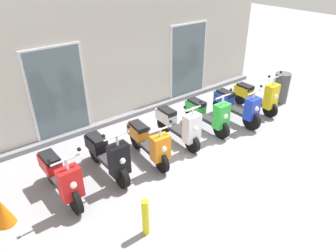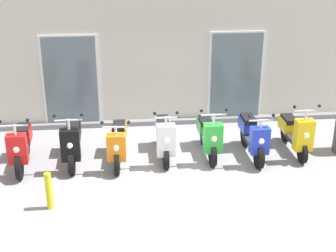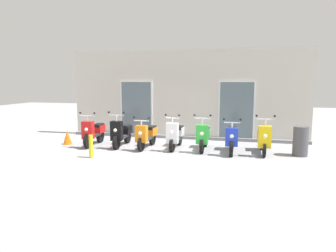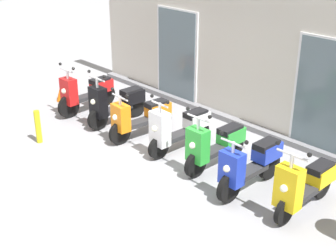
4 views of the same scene
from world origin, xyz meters
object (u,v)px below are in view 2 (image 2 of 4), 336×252
scooter_black (72,142)px  scooter_white (164,137)px  scooter_blue (253,136)px  curb_bollard (49,191)px  scooter_orange (118,142)px  scooter_red (21,145)px  scooter_yellow (295,132)px  scooter_green (209,135)px

scooter_black → scooter_white: bearing=2.0°
scooter_blue → curb_bollard: scooter_blue is taller
scooter_orange → curb_bollard: size_ratio=2.25×
scooter_red → scooter_blue: (4.86, 0.01, -0.01)m
scooter_white → scooter_yellow: 2.87m
scooter_black → scooter_white: (1.94, 0.07, 0.01)m
scooter_black → scooter_white: size_ratio=1.00×
scooter_yellow → scooter_black: bearing=-180.0°
scooter_orange → scooter_green: 1.95m
scooter_green → scooter_white: bearing=179.6°
scooter_red → curb_bollard: size_ratio=2.30×
curb_bollard → scooter_yellow: bearing=19.3°
scooter_white → scooter_blue: size_ratio=0.98×
scooter_white → scooter_yellow: size_ratio=1.03×
scooter_blue → scooter_yellow: 0.98m
scooter_black → scooter_orange: scooter_black is taller
scooter_white → scooter_yellow: scooter_yellow is taller
scooter_red → scooter_blue: bearing=0.1°
scooter_white → scooter_blue: 1.90m
scooter_red → scooter_blue: 4.86m
scooter_red → scooter_black: size_ratio=1.02×
scooter_red → curb_bollard: (0.75, -1.68, -0.14)m
scooter_blue → scooter_yellow: (0.98, 0.09, 0.01)m
scooter_blue → scooter_yellow: scooter_yellow is taller
scooter_black → scooter_green: (2.90, 0.06, -0.00)m
scooter_black → scooter_yellow: scooter_yellow is taller
scooter_red → scooter_orange: bearing=0.6°
scooter_white → scooter_yellow: (2.87, -0.06, 0.00)m
scooter_green → scooter_yellow: scooter_yellow is taller
scooter_orange → scooter_red: bearing=-179.4°
scooter_green → curb_bollard: bearing=-150.0°
scooter_white → scooter_green: scooter_green is taller
scooter_orange → curb_bollard: (-1.23, -1.70, -0.12)m
scooter_black → scooter_yellow: size_ratio=1.03×
scooter_green → scooter_yellow: 1.91m
scooter_red → scooter_green: 3.93m
scooter_red → scooter_yellow: bearing=1.0°
scooter_orange → scooter_white: 1.00m
scooter_black → curb_bollard: 1.80m
scooter_red → scooter_yellow: (5.84, 0.10, -0.00)m
scooter_red → scooter_yellow: 5.84m
scooter_orange → scooter_yellow: scooter_yellow is taller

